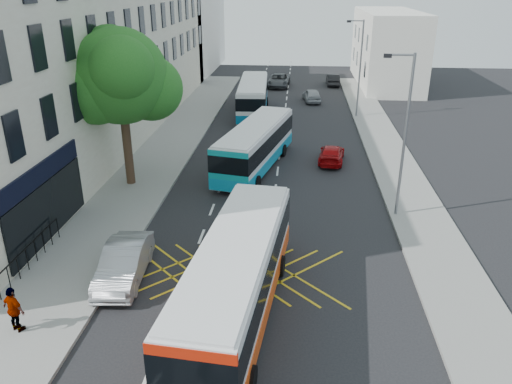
% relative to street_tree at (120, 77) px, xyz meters
% --- Properties ---
extents(ground, '(120.00, 120.00, 0.00)m').
position_rel_street_tree_xyz_m(ground, '(8.51, -14.97, -6.29)').
color(ground, black).
rests_on(ground, ground).
extents(pavement_left, '(5.00, 70.00, 0.15)m').
position_rel_street_tree_xyz_m(pavement_left, '(0.01, 0.03, -6.22)').
color(pavement_left, gray).
rests_on(pavement_left, ground).
extents(pavement_right, '(3.00, 70.00, 0.15)m').
position_rel_street_tree_xyz_m(pavement_right, '(16.01, 0.03, -6.22)').
color(pavement_right, gray).
rests_on(pavement_right, ground).
extents(terrace_main, '(8.30, 45.00, 13.50)m').
position_rel_street_tree_xyz_m(terrace_main, '(-5.49, 9.52, 0.46)').
color(terrace_main, beige).
rests_on(terrace_main, ground).
extents(terrace_far, '(8.00, 20.00, 10.00)m').
position_rel_street_tree_xyz_m(terrace_far, '(-5.49, 40.03, -1.29)').
color(terrace_far, silver).
rests_on(terrace_far, ground).
extents(building_right, '(6.00, 18.00, 8.00)m').
position_rel_street_tree_xyz_m(building_right, '(19.51, 33.03, -2.29)').
color(building_right, silver).
rests_on(building_right, ground).
extents(street_tree, '(6.30, 5.70, 8.80)m').
position_rel_street_tree_xyz_m(street_tree, '(0.00, 0.00, 0.00)').
color(street_tree, '#382619').
rests_on(street_tree, pavement_left).
extents(lamp_near, '(1.45, 0.15, 8.00)m').
position_rel_street_tree_xyz_m(lamp_near, '(14.71, -2.97, -1.68)').
color(lamp_near, slate).
rests_on(lamp_near, pavement_right).
extents(lamp_far, '(1.45, 0.15, 8.00)m').
position_rel_street_tree_xyz_m(lamp_far, '(14.71, 17.03, -1.68)').
color(lamp_far, slate).
rests_on(lamp_far, pavement_right).
extents(railings, '(0.08, 5.60, 1.14)m').
position_rel_street_tree_xyz_m(railings, '(-1.19, -9.67, -5.57)').
color(railings, black).
rests_on(railings, pavement_left).
extents(bus_near, '(3.48, 10.74, 2.96)m').
position_rel_street_tree_xyz_m(bus_near, '(7.69, -11.72, -4.73)').
color(bus_near, silver).
rests_on(bus_near, ground).
extents(bus_mid, '(4.47, 10.35, 2.83)m').
position_rel_street_tree_xyz_m(bus_mid, '(7.06, 3.55, -4.80)').
color(bus_mid, silver).
rests_on(bus_mid, ground).
extents(bus_far, '(2.92, 10.42, 2.90)m').
position_rel_street_tree_xyz_m(bus_far, '(5.64, 17.73, -4.77)').
color(bus_far, silver).
rests_on(bus_far, ground).
extents(parked_car_silver, '(1.84, 4.51, 1.46)m').
position_rel_street_tree_xyz_m(parked_car_silver, '(2.91, -9.74, -5.56)').
color(parked_car_silver, '#A2A6AA').
rests_on(parked_car_silver, ground).
extents(red_hatchback, '(2.03, 4.01, 1.11)m').
position_rel_street_tree_xyz_m(red_hatchback, '(11.98, 5.09, -5.73)').
color(red_hatchback, '#9F0609').
rests_on(red_hatchback, ground).
extents(distant_car_grey, '(2.57, 5.08, 1.38)m').
position_rel_street_tree_xyz_m(distant_car_grey, '(7.43, 30.03, -5.60)').
color(distant_car_grey, '#3E4246').
rests_on(distant_car_grey, ground).
extents(distant_car_silver, '(1.99, 3.94, 1.29)m').
position_rel_street_tree_xyz_m(distant_car_silver, '(11.01, 22.77, -5.65)').
color(distant_car_silver, '#9A9CA1').
rests_on(distant_car_silver, ground).
extents(distant_car_dark, '(1.39, 3.90, 1.28)m').
position_rel_street_tree_xyz_m(distant_car_dark, '(13.56, 31.32, -5.65)').
color(distant_car_dark, black).
rests_on(distant_car_dark, ground).
extents(pedestrian_far, '(1.07, 0.78, 1.69)m').
position_rel_street_tree_xyz_m(pedestrian_far, '(0.39, -13.41, -5.30)').
color(pedestrian_far, gray).
rests_on(pedestrian_far, pavement_left).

